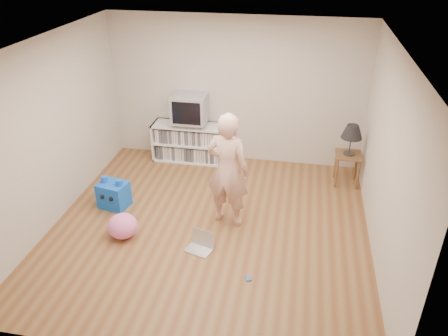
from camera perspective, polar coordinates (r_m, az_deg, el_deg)
ground at (r=6.38m, az=-1.90°, el=-7.70°), size 4.50×4.50×0.00m
walls at (r=5.71m, az=-2.10°, el=2.87°), size 4.52×4.52×2.60m
ceiling at (r=5.28m, az=-2.36°, el=15.68°), size 4.50×4.50×0.01m
media_unit at (r=8.07m, az=-4.26°, el=3.40°), size 1.40×0.45×0.70m
dvd_deck at (r=7.90m, az=-4.39°, el=5.87°), size 0.45×0.35×0.07m
crt_tv at (r=7.80m, az=-4.47°, el=7.80°), size 0.60×0.53×0.50m
side_table at (r=7.51m, az=15.84°, el=0.84°), size 0.42×0.42×0.55m
table_lamp at (r=7.29m, az=16.38°, el=4.50°), size 0.34×0.34×0.52m
person at (r=6.05m, az=0.51°, el=-0.32°), size 0.70×0.53×1.71m
laptop at (r=5.97m, az=-3.04°, el=-9.88°), size 0.41×0.36×0.24m
playing_cards at (r=5.55m, az=3.18°, el=-14.20°), size 0.09×0.11×0.02m
plush_blue at (r=6.93m, az=-14.22°, el=-3.36°), size 0.49×0.43×0.50m
plush_pink at (r=6.26m, az=-13.09°, el=-7.39°), size 0.54×0.54×0.35m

